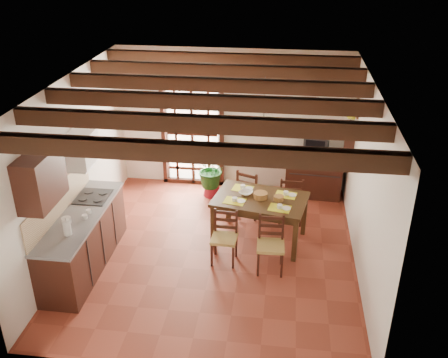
% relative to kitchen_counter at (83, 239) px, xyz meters
% --- Properties ---
extents(ground_plane, '(5.00, 5.00, 0.00)m').
position_rel_kitchen_counter_xyz_m(ground_plane, '(1.96, 0.60, -0.47)').
color(ground_plane, brown).
extents(room_shell, '(4.52, 5.02, 2.81)m').
position_rel_kitchen_counter_xyz_m(room_shell, '(1.96, 0.60, 1.34)').
color(room_shell, silver).
rests_on(room_shell, ground_plane).
extents(ceiling_beams, '(4.50, 4.34, 0.20)m').
position_rel_kitchen_counter_xyz_m(ceiling_beams, '(1.96, 0.60, 2.22)').
color(ceiling_beams, black).
rests_on(ceiling_beams, room_shell).
extents(french_door, '(1.26, 0.11, 2.32)m').
position_rel_kitchen_counter_xyz_m(french_door, '(1.16, 3.05, 0.70)').
color(french_door, white).
rests_on(french_door, ground_plane).
extents(kitchen_counter, '(0.64, 2.25, 1.38)m').
position_rel_kitchen_counter_xyz_m(kitchen_counter, '(0.00, 0.00, 0.00)').
color(kitchen_counter, black).
rests_on(kitchen_counter, ground_plane).
extents(upper_cabinet, '(0.35, 0.80, 0.70)m').
position_rel_kitchen_counter_xyz_m(upper_cabinet, '(-0.12, -0.70, 1.38)').
color(upper_cabinet, black).
rests_on(upper_cabinet, room_shell).
extents(range_hood, '(0.38, 0.60, 0.54)m').
position_rel_kitchen_counter_xyz_m(range_hood, '(-0.09, 0.55, 1.26)').
color(range_hood, white).
rests_on(range_hood, room_shell).
extents(counter_items, '(0.50, 1.43, 0.25)m').
position_rel_kitchen_counter_xyz_m(counter_items, '(0.00, 0.09, 0.49)').
color(counter_items, black).
rests_on(counter_items, kitchen_counter).
extents(dining_table, '(1.64, 1.22, 0.81)m').
position_rel_kitchen_counter_xyz_m(dining_table, '(2.65, 1.07, 0.23)').
color(dining_table, '#382512').
rests_on(dining_table, ground_plane).
extents(chair_near_left, '(0.41, 0.39, 0.86)m').
position_rel_kitchen_counter_xyz_m(chair_near_left, '(2.14, 0.39, -0.20)').
color(chair_near_left, tan).
rests_on(chair_near_left, ground_plane).
extents(chair_near_right, '(0.43, 0.41, 0.90)m').
position_rel_kitchen_counter_xyz_m(chair_near_right, '(2.87, 0.25, -0.19)').
color(chair_near_right, tan).
rests_on(chair_near_right, ground_plane).
extents(chair_far_left, '(0.55, 0.54, 0.93)m').
position_rel_kitchen_counter_xyz_m(chair_far_left, '(2.43, 1.88, -0.18)').
color(chair_far_left, tan).
rests_on(chair_far_left, ground_plane).
extents(chair_far_right, '(0.43, 0.41, 0.93)m').
position_rel_kitchen_counter_xyz_m(chair_far_right, '(3.16, 1.74, -0.18)').
color(chair_far_right, tan).
rests_on(chair_far_right, ground_plane).
extents(table_setting, '(1.08, 0.72, 0.10)m').
position_rel_kitchen_counter_xyz_m(table_setting, '(2.65, 1.07, 0.42)').
color(table_setting, yellow).
rests_on(table_setting, dining_table).
extents(table_bowl, '(0.28, 0.28, 0.05)m').
position_rel_kitchen_counter_xyz_m(table_bowl, '(2.40, 1.17, 0.36)').
color(table_bowl, white).
rests_on(table_bowl, dining_table).
extents(sideboard, '(1.10, 0.54, 0.91)m').
position_rel_kitchen_counter_xyz_m(sideboard, '(3.59, 2.83, -0.02)').
color(sideboard, black).
rests_on(sideboard, ground_plane).
extents(crt_tv, '(0.50, 0.47, 0.38)m').
position_rel_kitchen_counter_xyz_m(crt_tv, '(3.59, 2.82, 0.63)').
color(crt_tv, black).
rests_on(crt_tv, sideboard).
extents(fuse_box, '(0.25, 0.03, 0.32)m').
position_rel_kitchen_counter_xyz_m(fuse_box, '(3.46, 3.08, 1.28)').
color(fuse_box, white).
rests_on(fuse_box, room_shell).
extents(plant_pot, '(0.36, 0.36, 0.22)m').
position_rel_kitchen_counter_xyz_m(plant_pot, '(1.62, 2.56, -0.36)').
color(plant_pot, maroon).
rests_on(plant_pot, ground_plane).
extents(potted_plant, '(2.20, 2.03, 2.00)m').
position_rel_kitchen_counter_xyz_m(potted_plant, '(1.62, 2.56, 0.10)').
color(potted_plant, '#144C19').
rests_on(potted_plant, ground_plane).
extents(wall_shelf, '(0.20, 0.42, 0.20)m').
position_rel_kitchen_counter_xyz_m(wall_shelf, '(4.10, 2.20, 1.04)').
color(wall_shelf, black).
rests_on(wall_shelf, room_shell).
extents(shelf_vase, '(0.15, 0.15, 0.15)m').
position_rel_kitchen_counter_xyz_m(shelf_vase, '(4.10, 2.20, 1.18)').
color(shelf_vase, '#B2BFB2').
rests_on(shelf_vase, wall_shelf).
extents(shelf_flowers, '(0.14, 0.14, 0.36)m').
position_rel_kitchen_counter_xyz_m(shelf_flowers, '(4.10, 2.20, 1.38)').
color(shelf_flowers, yellow).
rests_on(shelf_flowers, shelf_vase).
extents(framed_picture, '(0.03, 0.32, 0.32)m').
position_rel_kitchen_counter_xyz_m(framed_picture, '(4.18, 2.20, 1.58)').
color(framed_picture, brown).
rests_on(framed_picture, room_shell).
extents(pendant_lamp, '(0.36, 0.36, 0.84)m').
position_rel_kitchen_counter_xyz_m(pendant_lamp, '(2.65, 1.17, 1.60)').
color(pendant_lamp, black).
rests_on(pendant_lamp, room_shell).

